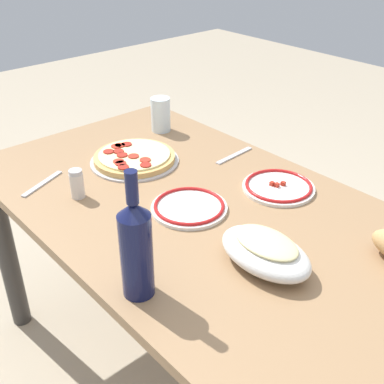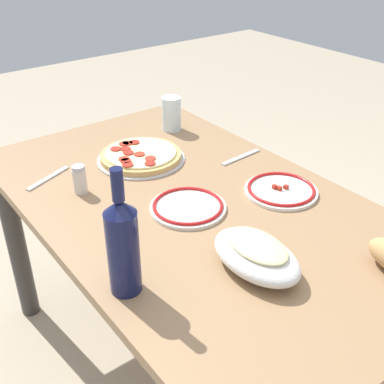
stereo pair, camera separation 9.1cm
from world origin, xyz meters
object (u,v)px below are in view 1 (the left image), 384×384
water_glass (161,114)px  side_plate_far (189,207)px  side_plate_near (278,187)px  pepperoni_pizza (134,158)px  wine_bottle (136,247)px  baked_pasta_dish (265,251)px  spice_shaker (77,184)px  dining_table (192,234)px

water_glass → side_plate_far: bearing=149.5°
side_plate_near → pepperoni_pizza: bearing=26.6°
side_plate_far → wine_bottle: bearing=120.7°
side_plate_near → side_plate_far: (0.09, 0.27, -0.00)m
baked_pasta_dish → wine_bottle: wine_bottle is taller
pepperoni_pizza → spice_shaker: (-0.08, 0.25, 0.03)m
wine_bottle → pepperoni_pizza: bearing=-34.7°
side_plate_near → side_plate_far: 0.29m
pepperoni_pizza → water_glass: bearing=-57.2°
pepperoni_pizza → side_plate_far: (-0.34, 0.06, -0.01)m
spice_shaker → baked_pasta_dish: bearing=-163.4°
dining_table → wine_bottle: 0.46m
dining_table → pepperoni_pizza: bearing=-4.0°
dining_table → pepperoni_pizza: size_ratio=4.77×
dining_table → baked_pasta_dish: 0.37m
side_plate_near → baked_pasta_dish: bearing=124.7°
dining_table → water_glass: size_ratio=10.99×
water_glass → spice_shaker: size_ratio=1.45×
spice_shaker → side_plate_far: bearing=-143.6°
spice_shaker → dining_table: bearing=-135.7°
dining_table → side_plate_near: side_plate_near is taller
baked_pasta_dish → spice_shaker: 0.59m
baked_pasta_dish → water_glass: water_glass is taller
baked_pasta_dish → water_glass: bearing=-21.8°
pepperoni_pizza → water_glass: 0.28m
baked_pasta_dish → spice_shaker: size_ratio=2.76×
side_plate_near → spice_shaker: bearing=52.8°
dining_table → baked_pasta_dish: size_ratio=5.78×
wine_bottle → side_plate_near: (0.09, -0.58, -0.11)m
water_glass → side_plate_far: 0.57m
wine_bottle → side_plate_near: 0.59m
water_glass → spice_shaker: bearing=114.9°
side_plate_far → spice_shaker: bearing=36.4°
pepperoni_pizza → wine_bottle: 0.64m
water_glass → spice_shaker: water_glass is taller
side_plate_far → side_plate_near: bearing=-108.4°
dining_table → side_plate_near: 0.29m
side_plate_near → spice_shaker: size_ratio=2.47×
pepperoni_pizza → side_plate_near: size_ratio=1.35×
side_plate_far → baked_pasta_dish: bearing=174.8°
water_glass → spice_shaker: (-0.22, 0.48, -0.02)m
baked_pasta_dish → spice_shaker: (0.56, 0.17, 0.00)m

